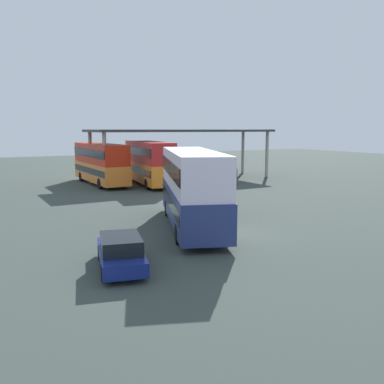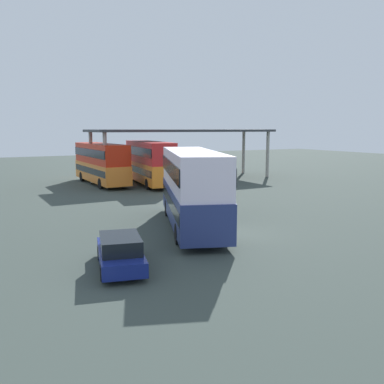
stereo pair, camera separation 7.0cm
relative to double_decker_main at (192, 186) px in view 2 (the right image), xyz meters
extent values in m
plane|color=#39433E|center=(1.00, -2.31, -2.34)|extent=(140.00, 140.00, 0.00)
cube|color=navy|center=(0.00, -0.01, -1.05)|extent=(6.09, 10.79, 1.88)
cube|color=white|center=(0.00, -0.01, 0.91)|extent=(5.94, 10.56, 2.04)
cube|color=black|center=(0.00, -0.01, -0.82)|extent=(5.97, 10.40, 0.64)
cube|color=black|center=(0.00, -0.01, 1.01)|extent=(5.97, 10.40, 0.82)
cube|color=black|center=(1.86, 4.89, -0.77)|extent=(2.01, 0.84, 1.13)
cube|color=orange|center=(1.86, 4.89, 0.14)|extent=(1.65, 0.69, 0.36)
cylinder|color=black|center=(0.12, 3.46, -1.84)|extent=(0.62, 1.03, 1.00)
cylinder|color=black|center=(2.21, 2.66, -1.84)|extent=(0.62, 1.03, 1.00)
cylinder|color=black|center=(-2.22, -2.68, -1.84)|extent=(0.62, 1.03, 1.00)
cylinder|color=black|center=(-0.13, -3.48, -1.84)|extent=(0.62, 1.03, 1.00)
cube|color=navy|center=(-5.78, -4.66, -1.85)|extent=(2.56, 4.37, 0.55)
cube|color=black|center=(-5.83, -4.86, -1.28)|extent=(1.99, 2.55, 0.58)
cylinder|color=black|center=(-6.19, -3.25, -2.04)|extent=(0.34, 0.63, 0.60)
cylinder|color=black|center=(-4.76, -3.60, -2.04)|extent=(0.34, 0.63, 0.60)
cylinder|color=black|center=(-6.79, -5.72, -2.04)|extent=(0.34, 0.63, 0.60)
cylinder|color=black|center=(-5.37, -6.07, -2.04)|extent=(0.34, 0.63, 0.60)
cube|color=orange|center=(0.86, 20.37, -1.11)|extent=(2.61, 10.61, 1.76)
cube|color=red|center=(0.86, 20.37, 0.73)|extent=(2.53, 10.39, 1.91)
cube|color=black|center=(0.86, 20.37, -0.90)|extent=(2.64, 10.18, 0.60)
cube|color=black|center=(0.86, 20.37, 0.82)|extent=(2.64, 10.18, 0.76)
cube|color=black|center=(0.78, 25.60, -0.85)|extent=(2.08, 0.13, 1.06)
cube|color=orange|center=(0.78, 25.60, 0.00)|extent=(1.71, 0.11, 0.36)
cylinder|color=black|center=(-0.29, 23.63, -1.84)|extent=(0.30, 1.00, 1.00)
cylinder|color=black|center=(1.91, 23.67, -1.84)|extent=(0.30, 1.00, 1.00)
cylinder|color=black|center=(-0.19, 17.08, -1.84)|extent=(0.30, 1.00, 1.00)
cylinder|color=black|center=(2.01, 17.11, -1.84)|extent=(0.30, 1.00, 1.00)
cube|color=orange|center=(4.90, 17.67, -1.06)|extent=(3.65, 10.45, 1.87)
cube|color=red|center=(4.90, 17.67, 0.89)|extent=(3.56, 10.24, 2.02)
cube|color=black|center=(4.90, 17.67, -0.83)|extent=(3.64, 10.05, 0.63)
cube|color=black|center=(4.90, 17.67, 0.99)|extent=(3.64, 10.05, 0.81)
cube|color=black|center=(5.53, 22.70, -0.78)|extent=(2.04, 0.35, 1.12)
cube|color=orange|center=(5.53, 22.70, 0.12)|extent=(1.68, 0.29, 0.36)
cylinder|color=black|center=(4.22, 20.95, -1.84)|extent=(0.40, 1.03, 1.00)
cylinder|color=black|center=(6.37, 20.69, -1.84)|extent=(0.40, 1.03, 1.00)
cylinder|color=black|center=(3.44, 14.66, -1.84)|extent=(0.40, 1.03, 1.00)
cylinder|color=black|center=(5.59, 14.39, -1.84)|extent=(0.40, 1.03, 1.00)
cube|color=#33353A|center=(9.86, 19.67, 2.93)|extent=(20.37, 6.09, 0.25)
cylinder|color=#9E9B93|center=(19.37, 22.10, 0.23)|extent=(0.36, 0.36, 5.15)
cylinder|color=#9E9B93|center=(19.44, 17.51, 0.23)|extent=(0.36, 0.36, 5.15)
cylinder|color=#9E9B93|center=(0.28, 21.82, 0.23)|extent=(0.36, 0.36, 5.15)
cylinder|color=#9E9B93|center=(0.35, 17.23, 0.23)|extent=(0.36, 0.36, 5.15)
camera|label=1|loc=(-10.89, -19.78, 3.11)|focal=38.65mm
camera|label=2|loc=(-10.83, -19.82, 3.11)|focal=38.65mm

